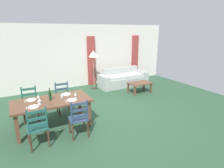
% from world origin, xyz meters
% --- Properties ---
extents(ground_plane, '(9.60, 9.60, 0.02)m').
position_xyz_m(ground_plane, '(0.00, 0.00, -0.01)').
color(ground_plane, '#2B4D36').
extents(wall_far, '(9.60, 0.16, 2.70)m').
position_xyz_m(wall_far, '(0.00, 3.30, 1.35)').
color(wall_far, silver).
rests_on(wall_far, ground_plane).
extents(curtain_panel_left, '(0.35, 0.08, 2.20)m').
position_xyz_m(curtain_panel_left, '(0.86, 3.16, 1.10)').
color(curtain_panel_left, '#993834').
rests_on(curtain_panel_left, ground_plane).
extents(curtain_panel_right, '(0.35, 0.08, 2.20)m').
position_xyz_m(curtain_panel_right, '(3.26, 3.16, 1.10)').
color(curtain_panel_right, '#993834').
rests_on(curtain_panel_right, ground_plane).
extents(dining_table, '(1.90, 0.96, 0.75)m').
position_xyz_m(dining_table, '(-1.56, -0.02, 0.66)').
color(dining_table, brown).
rests_on(dining_table, ground_plane).
extents(dining_chair_near_left, '(0.43, 0.41, 0.96)m').
position_xyz_m(dining_chair_near_left, '(-2.02, -0.77, 0.48)').
color(dining_chair_near_left, '#21564F').
rests_on(dining_chair_near_left, ground_plane).
extents(dining_chair_near_right, '(0.45, 0.43, 0.96)m').
position_xyz_m(dining_chair_near_right, '(-1.12, -0.79, 0.48)').
color(dining_chair_near_right, navy).
rests_on(dining_chair_near_right, ground_plane).
extents(dining_chair_far_left, '(0.45, 0.43, 0.96)m').
position_xyz_m(dining_chair_far_left, '(-2.02, 0.70, 0.48)').
color(dining_chair_far_left, '#215A49').
rests_on(dining_chair_far_left, ground_plane).
extents(dining_chair_far_right, '(0.44, 0.42, 0.96)m').
position_xyz_m(dining_chair_far_right, '(-1.09, 0.74, 0.48)').
color(dining_chair_far_right, '#2E4559').
rests_on(dining_chair_far_right, ground_plane).
extents(dinner_plate_near_left, '(0.24, 0.24, 0.02)m').
position_xyz_m(dinner_plate_near_left, '(-2.01, -0.27, 0.76)').
color(dinner_plate_near_left, white).
rests_on(dinner_plate_near_left, dining_table).
extents(fork_near_left, '(0.02, 0.17, 0.01)m').
position_xyz_m(fork_near_left, '(-2.16, -0.27, 0.75)').
color(fork_near_left, silver).
rests_on(fork_near_left, dining_table).
extents(dinner_plate_near_right, '(0.24, 0.24, 0.02)m').
position_xyz_m(dinner_plate_near_right, '(-1.11, -0.27, 0.76)').
color(dinner_plate_near_right, white).
rests_on(dinner_plate_near_right, dining_table).
extents(fork_near_right, '(0.03, 0.17, 0.01)m').
position_xyz_m(fork_near_right, '(-1.26, -0.27, 0.75)').
color(fork_near_right, silver).
rests_on(fork_near_right, dining_table).
extents(dinner_plate_far_left, '(0.24, 0.24, 0.02)m').
position_xyz_m(dinner_plate_far_left, '(-2.01, 0.23, 0.76)').
color(dinner_plate_far_left, white).
rests_on(dinner_plate_far_left, dining_table).
extents(fork_far_left, '(0.02, 0.17, 0.01)m').
position_xyz_m(fork_far_left, '(-2.16, 0.23, 0.75)').
color(fork_far_left, silver).
rests_on(fork_far_left, dining_table).
extents(dinner_plate_far_right, '(0.24, 0.24, 0.02)m').
position_xyz_m(dinner_plate_far_right, '(-1.11, 0.23, 0.76)').
color(dinner_plate_far_right, white).
rests_on(dinner_plate_far_right, dining_table).
extents(fork_far_right, '(0.03, 0.17, 0.01)m').
position_xyz_m(fork_far_right, '(-1.26, 0.23, 0.75)').
color(fork_far_right, silver).
rests_on(fork_far_right, dining_table).
extents(wine_bottle, '(0.07, 0.07, 0.32)m').
position_xyz_m(wine_bottle, '(-1.58, 0.01, 0.87)').
color(wine_bottle, '#143819').
rests_on(wine_bottle, dining_table).
extents(wine_glass_near_left, '(0.06, 0.06, 0.16)m').
position_xyz_m(wine_glass_near_left, '(-1.85, -0.16, 0.86)').
color(wine_glass_near_left, white).
rests_on(wine_glass_near_left, dining_table).
extents(wine_glass_near_right, '(0.06, 0.06, 0.16)m').
position_xyz_m(wine_glass_near_right, '(-0.97, -0.16, 0.86)').
color(wine_glass_near_right, white).
rests_on(wine_glass_near_right, dining_table).
extents(wine_glass_far_left, '(0.06, 0.06, 0.16)m').
position_xyz_m(wine_glass_far_left, '(-1.85, 0.11, 0.86)').
color(wine_glass_far_left, white).
rests_on(wine_glass_far_left, dining_table).
extents(coffee_cup_primary, '(0.07, 0.07, 0.09)m').
position_xyz_m(coffee_cup_primary, '(-1.28, 0.03, 0.80)').
color(coffee_cup_primary, beige).
rests_on(coffee_cup_primary, dining_table).
extents(coffee_cup_secondary, '(0.07, 0.07, 0.09)m').
position_xyz_m(coffee_cup_secondary, '(-1.86, -0.12, 0.80)').
color(coffee_cup_secondary, beige).
rests_on(coffee_cup_secondary, dining_table).
extents(couch, '(2.29, 0.83, 0.80)m').
position_xyz_m(couch, '(2.06, 2.37, 0.29)').
color(couch, '#A7ACA7').
rests_on(couch, ground_plane).
extents(coffee_table, '(0.90, 0.56, 0.42)m').
position_xyz_m(coffee_table, '(2.11, 1.16, 0.36)').
color(coffee_table, brown).
rests_on(coffee_table, ground_plane).
extents(standing_lamp, '(0.40, 0.40, 1.64)m').
position_xyz_m(standing_lamp, '(0.71, 2.56, 1.41)').
color(standing_lamp, '#332D28').
rests_on(standing_lamp, ground_plane).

